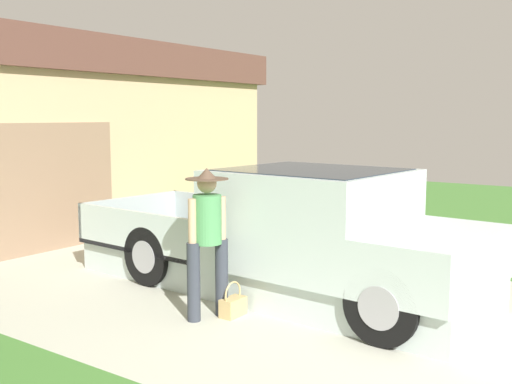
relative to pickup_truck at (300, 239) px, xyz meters
The scene contains 3 objects.
pickup_truck is the anchor object (origin of this frame).
person_with_hat 1.42m from the pickup_truck, 163.47° to the left, with size 0.48×0.48×1.69m.
handbag 1.29m from the pickup_truck, 169.74° to the left, with size 0.31×0.17×0.40m.
Camera 1 is at (-6.02, 0.40, 2.25)m, focal length 42.25 mm.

